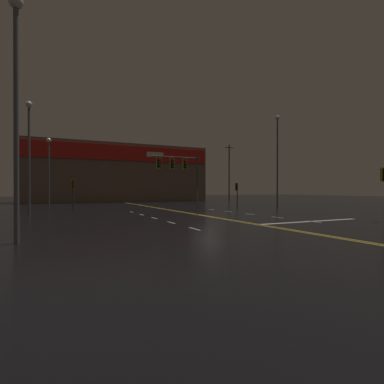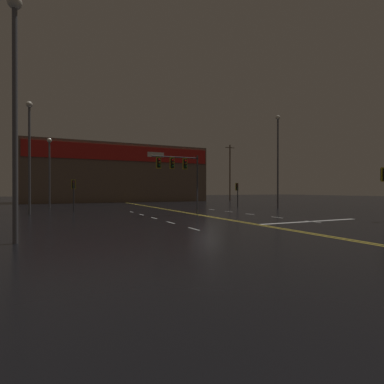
{
  "view_description": "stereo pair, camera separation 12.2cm",
  "coord_description": "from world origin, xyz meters",
  "px_view_note": "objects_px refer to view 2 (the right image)",
  "views": [
    {
      "loc": [
        -11.76,
        -22.19,
        2.15
      ],
      "look_at": [
        0.0,
        2.71,
        2.0
      ],
      "focal_mm": 28.0,
      "sensor_mm": 36.0,
      "label": 1
    },
    {
      "loc": [
        -11.65,
        -22.24,
        2.15
      ],
      "look_at": [
        0.0,
        2.71,
        2.0
      ],
      "focal_mm": 28.0,
      "sensor_mm": 36.0,
      "label": 2
    }
  ],
  "objects_px": {
    "traffic_signal_median": "(178,168)",
    "streetlight_median_approach": "(49,163)",
    "traffic_signal_corner_southeast": "(384,182)",
    "streetlight_far_left": "(29,143)",
    "streetlight_near_left": "(15,87)",
    "traffic_signal_corner_northwest": "(74,188)",
    "traffic_signal_corner_northeast": "(237,189)",
    "streetlight_near_right": "(278,150)"
  },
  "relations": [
    {
      "from": "traffic_signal_median",
      "to": "streetlight_median_approach",
      "type": "distance_m",
      "value": 18.93
    },
    {
      "from": "traffic_signal_corner_southeast",
      "to": "streetlight_median_approach",
      "type": "xyz_separation_m",
      "value": [
        -21.18,
        26.84,
        2.73
      ]
    },
    {
      "from": "streetlight_far_left",
      "to": "streetlight_near_left",
      "type": "bearing_deg",
      "value": -88.26
    },
    {
      "from": "traffic_signal_corner_southeast",
      "to": "traffic_signal_corner_northwest",
      "type": "xyz_separation_m",
      "value": [
        -18.9,
        19.72,
        -0.36
      ]
    },
    {
      "from": "traffic_signal_corner_northwest",
      "to": "streetlight_near_left",
      "type": "height_order",
      "value": "streetlight_near_left"
    },
    {
      "from": "traffic_signal_corner_southeast",
      "to": "traffic_signal_corner_northeast",
      "type": "height_order",
      "value": "traffic_signal_corner_southeast"
    },
    {
      "from": "streetlight_median_approach",
      "to": "streetlight_far_left",
      "type": "bearing_deg",
      "value": -98.99
    },
    {
      "from": "traffic_signal_median",
      "to": "streetlight_near_left",
      "type": "height_order",
      "value": "streetlight_near_left"
    },
    {
      "from": "traffic_signal_corner_southeast",
      "to": "traffic_signal_corner_northwest",
      "type": "relative_size",
      "value": 1.15
    },
    {
      "from": "traffic_signal_corner_northwest",
      "to": "streetlight_median_approach",
      "type": "xyz_separation_m",
      "value": [
        -2.28,
        7.13,
        3.09
      ]
    },
    {
      "from": "streetlight_median_approach",
      "to": "streetlight_near_right",
      "type": "bearing_deg",
      "value": -23.88
    },
    {
      "from": "traffic_signal_median",
      "to": "streetlight_near_left",
      "type": "bearing_deg",
      "value": -137.97
    },
    {
      "from": "traffic_signal_corner_northeast",
      "to": "streetlight_far_left",
      "type": "distance_m",
      "value": 24.0
    },
    {
      "from": "streetlight_median_approach",
      "to": "streetlight_far_left",
      "type": "xyz_separation_m",
      "value": [
        -1.53,
        -9.68,
        0.89
      ]
    },
    {
      "from": "streetlight_median_approach",
      "to": "streetlight_far_left",
      "type": "relative_size",
      "value": 0.84
    },
    {
      "from": "traffic_signal_corner_northeast",
      "to": "streetlight_median_approach",
      "type": "xyz_separation_m",
      "value": [
        -22.0,
        7.38,
        3.2
      ]
    },
    {
      "from": "streetlight_far_left",
      "to": "traffic_signal_corner_northeast",
      "type": "bearing_deg",
      "value": 5.59
    },
    {
      "from": "traffic_signal_corner_southeast",
      "to": "streetlight_near_left",
      "type": "relative_size",
      "value": 0.38
    },
    {
      "from": "traffic_signal_corner_southeast",
      "to": "streetlight_far_left",
      "type": "height_order",
      "value": "streetlight_far_left"
    },
    {
      "from": "streetlight_median_approach",
      "to": "traffic_signal_corner_northeast",
      "type": "bearing_deg",
      "value": -18.54
    },
    {
      "from": "traffic_signal_median",
      "to": "streetlight_median_approach",
      "type": "relative_size",
      "value": 0.62
    },
    {
      "from": "traffic_signal_corner_northwest",
      "to": "streetlight_far_left",
      "type": "distance_m",
      "value": 6.08
    },
    {
      "from": "traffic_signal_corner_northeast",
      "to": "streetlight_near_right",
      "type": "height_order",
      "value": "streetlight_near_right"
    },
    {
      "from": "streetlight_far_left",
      "to": "traffic_signal_corner_southeast",
      "type": "bearing_deg",
      "value": -37.08
    },
    {
      "from": "streetlight_near_right",
      "to": "streetlight_far_left",
      "type": "xyz_separation_m",
      "value": [
        -26.89,
        1.55,
        -0.68
      ]
    },
    {
      "from": "traffic_signal_corner_northwest",
      "to": "streetlight_near_right",
      "type": "xyz_separation_m",
      "value": [
        23.08,
        -4.1,
        4.67
      ]
    },
    {
      "from": "traffic_signal_median",
      "to": "traffic_signal_corner_northwest",
      "type": "distance_m",
      "value": 11.95
    },
    {
      "from": "streetlight_near_left",
      "to": "streetlight_near_right",
      "type": "relative_size",
      "value": 0.88
    },
    {
      "from": "streetlight_near_right",
      "to": "streetlight_median_approach",
      "type": "bearing_deg",
      "value": 156.12
    },
    {
      "from": "traffic_signal_corner_northwest",
      "to": "streetlight_near_right",
      "type": "distance_m",
      "value": 23.9
    },
    {
      "from": "traffic_signal_corner_southeast",
      "to": "streetlight_near_left",
      "type": "xyz_separation_m",
      "value": [
        -22.21,
        0.81,
        3.57
      ]
    },
    {
      "from": "streetlight_median_approach",
      "to": "traffic_signal_corner_southeast",
      "type": "bearing_deg",
      "value": -51.73
    },
    {
      "from": "traffic_signal_corner_northwest",
      "to": "streetlight_near_left",
      "type": "relative_size",
      "value": 0.33
    },
    {
      "from": "traffic_signal_corner_northeast",
      "to": "traffic_signal_corner_northwest",
      "type": "distance_m",
      "value": 19.73
    },
    {
      "from": "traffic_signal_median",
      "to": "streetlight_near_left",
      "type": "relative_size",
      "value": 0.53
    },
    {
      "from": "traffic_signal_corner_southeast",
      "to": "traffic_signal_corner_northeast",
      "type": "relative_size",
      "value": 1.2
    },
    {
      "from": "traffic_signal_median",
      "to": "streetlight_near_left",
      "type": "distance_m",
      "value": 15.36
    },
    {
      "from": "traffic_signal_corner_southeast",
      "to": "traffic_signal_corner_northeast",
      "type": "bearing_deg",
      "value": 87.57
    },
    {
      "from": "traffic_signal_corner_southeast",
      "to": "streetlight_near_left",
      "type": "height_order",
      "value": "streetlight_near_left"
    },
    {
      "from": "traffic_signal_corner_southeast",
      "to": "streetlight_far_left",
      "type": "bearing_deg",
      "value": 142.92
    },
    {
      "from": "streetlight_near_right",
      "to": "streetlight_median_approach",
      "type": "xyz_separation_m",
      "value": [
        -25.35,
        11.23,
        -1.58
      ]
    },
    {
      "from": "traffic_signal_corner_northeast",
      "to": "streetlight_near_right",
      "type": "bearing_deg",
      "value": -48.95
    }
  ]
}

